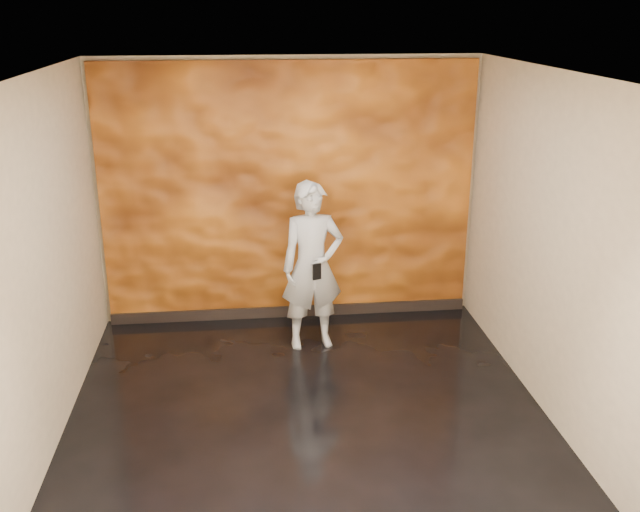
{
  "coord_description": "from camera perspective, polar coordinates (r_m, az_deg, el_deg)",
  "views": [
    {
      "loc": [
        -0.47,
        -5.31,
        3.26
      ],
      "look_at": [
        0.21,
        0.89,
        1.06
      ],
      "focal_mm": 40.0,
      "sensor_mm": 36.0,
      "label": 1
    }
  ],
  "objects": [
    {
      "name": "feature_wall",
      "position": [
        7.53,
        -2.49,
        4.92
      ],
      "size": [
        3.9,
        0.06,
        2.75
      ],
      "primitive_type": "cube",
      "color": "orange",
      "rests_on": "ground"
    },
    {
      "name": "baseboard",
      "position": [
        7.92,
        -2.33,
        -4.43
      ],
      "size": [
        3.9,
        0.04,
        0.12
      ],
      "primitive_type": "cube",
      "color": "black",
      "rests_on": "ground"
    },
    {
      "name": "room",
      "position": [
        5.65,
        -1.14,
        0.17
      ],
      "size": [
        4.02,
        4.02,
        2.81
      ],
      "color": "black",
      "rests_on": "ground"
    },
    {
      "name": "phone",
      "position": [
        6.77,
        -0.25,
        -1.26
      ],
      "size": [
        0.09,
        0.05,
        0.16
      ],
      "primitive_type": "cube",
      "rotation": [
        0.0,
        0.0,
        0.38
      ],
      "color": "black",
      "rests_on": "man"
    },
    {
      "name": "man",
      "position": [
        6.98,
        -0.62,
        -0.83
      ],
      "size": [
        0.66,
        0.48,
        1.69
      ],
      "primitive_type": "imported",
      "rotation": [
        0.0,
        0.0,
        0.13
      ],
      "color": "#A6ADB7",
      "rests_on": "ground"
    }
  ]
}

